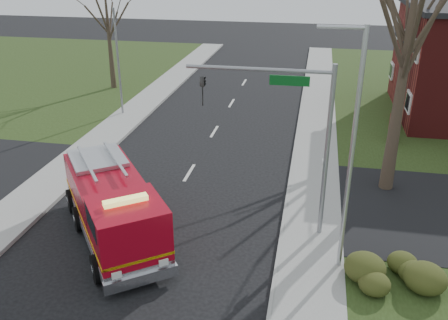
# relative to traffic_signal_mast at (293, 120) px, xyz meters

# --- Properties ---
(ground) EXTENTS (120.00, 120.00, 0.00)m
(ground) POSITION_rel_traffic_signal_mast_xyz_m (-5.21, -1.50, -4.71)
(ground) COLOR black
(ground) RESTS_ON ground
(sidewalk_right) EXTENTS (2.40, 80.00, 0.15)m
(sidewalk_right) POSITION_rel_traffic_signal_mast_xyz_m (0.99, -1.50, -4.63)
(sidewalk_right) COLOR gray
(sidewalk_right) RESTS_ON ground
(sidewalk_left) EXTENTS (2.40, 80.00, 0.15)m
(sidewalk_left) POSITION_rel_traffic_signal_mast_xyz_m (-11.41, -1.50, -4.63)
(sidewalk_left) COLOR gray
(sidewalk_left) RESTS_ON ground
(health_center_sign) EXTENTS (0.12, 2.00, 1.40)m
(health_center_sign) POSITION_rel_traffic_signal_mast_xyz_m (5.29, 11.00, -3.83)
(health_center_sign) COLOR #561814
(health_center_sign) RESTS_ON ground
(hedge_corner) EXTENTS (2.80, 2.00, 0.90)m
(hedge_corner) POSITION_rel_traffic_signal_mast_xyz_m (3.79, -2.50, -4.13)
(hedge_corner) COLOR #2C3714
(hedge_corner) RESTS_ON lawn_right
(bare_tree_near) EXTENTS (6.00, 6.00, 12.00)m
(bare_tree_near) POSITION_rel_traffic_signal_mast_xyz_m (4.29, 4.50, 2.71)
(bare_tree_near) COLOR #35281F
(bare_tree_near) RESTS_ON ground
(bare_tree_far) EXTENTS (5.25, 5.25, 10.50)m
(bare_tree_far) POSITION_rel_traffic_signal_mast_xyz_m (5.79, 13.50, 1.78)
(bare_tree_far) COLOR #35281F
(bare_tree_far) RESTS_ON ground
(bare_tree_left) EXTENTS (4.50, 4.50, 9.00)m
(bare_tree_left) POSITION_rel_traffic_signal_mast_xyz_m (-15.21, 18.50, 0.86)
(bare_tree_left) COLOR #35281F
(bare_tree_left) RESTS_ON ground
(traffic_signal_mast) EXTENTS (5.29, 0.18, 6.80)m
(traffic_signal_mast) POSITION_rel_traffic_signal_mast_xyz_m (0.00, 0.00, 0.00)
(traffic_signal_mast) COLOR gray
(traffic_signal_mast) RESTS_ON ground
(streetlight_pole) EXTENTS (1.48, 0.16, 8.40)m
(streetlight_pole) POSITION_rel_traffic_signal_mast_xyz_m (1.93, -2.00, -0.16)
(streetlight_pole) COLOR #B7BABF
(streetlight_pole) RESTS_ON ground
(utility_pole_far) EXTENTS (0.14, 0.14, 7.00)m
(utility_pole_far) POSITION_rel_traffic_signal_mast_xyz_m (-12.01, 12.50, -1.21)
(utility_pole_far) COLOR gray
(utility_pole_far) RESTS_ON ground
(fire_engine) EXTENTS (6.20, 7.18, 2.88)m
(fire_engine) POSITION_rel_traffic_signal_mast_xyz_m (-6.47, -1.75, -3.40)
(fire_engine) COLOR #9D0718
(fire_engine) RESTS_ON ground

